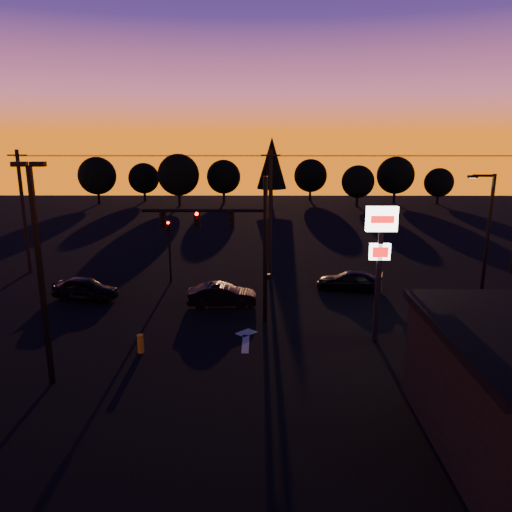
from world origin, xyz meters
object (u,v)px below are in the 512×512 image
at_px(secondary_signal, 169,242).
at_px(parking_lot_light, 39,262).
at_px(streetlight, 486,238).
at_px(car_mid, 222,295).
at_px(car_right, 349,281).
at_px(pylon_sign, 380,245).
at_px(suv_parked, 453,357).
at_px(bollard, 141,344).
at_px(car_left, 85,289).
at_px(traffic_signal_mast, 235,234).

distance_m(secondary_signal, parking_lot_light, 14.90).
bearing_deg(streetlight, car_mid, 175.83).
xyz_separation_m(secondary_signal, car_right, (12.15, -1.73, -2.24)).
height_order(pylon_sign, car_mid, pylon_sign).
bearing_deg(suv_parked, car_right, 101.46).
xyz_separation_m(parking_lot_light, streetlight, (21.41, 8.50, -0.85)).
xyz_separation_m(bollard, car_left, (-5.24, 7.75, 0.25)).
relative_size(bollard, car_mid, 0.22).
bearing_deg(parking_lot_light, streetlight, 21.65).
relative_size(traffic_signal_mast, streetlight, 1.07).
bearing_deg(car_mid, pylon_sign, -125.03).
distance_m(traffic_signal_mast, secondary_signal, 9.19).
distance_m(bollard, suv_parked, 14.22).
bearing_deg(car_mid, traffic_signal_mast, -162.39).
xyz_separation_m(traffic_signal_mast, car_mid, (-0.96, 2.60, -4.26)).
bearing_deg(streetlight, traffic_signal_mast, -173.86).
distance_m(secondary_signal, car_mid, 6.65).
relative_size(streetlight, bollard, 8.86).
relative_size(secondary_signal, streetlight, 0.54).
xyz_separation_m(pylon_sign, suv_parked, (2.62, -3.45, -4.19)).
bearing_deg(parking_lot_light, car_left, 101.61).
height_order(bollard, car_left, car_left).
bearing_deg(parking_lot_light, traffic_signal_mast, 43.37).
distance_m(secondary_signal, car_right, 12.47).
bearing_deg(traffic_signal_mast, pylon_sign, -19.36).
bearing_deg(streetlight, car_right, 147.81).
bearing_deg(secondary_signal, pylon_sign, -39.77).
xyz_separation_m(car_mid, suv_parked, (10.68, -8.55, 0.05)).
xyz_separation_m(traffic_signal_mast, car_left, (-9.61, 3.76, -4.24)).
relative_size(bollard, suv_parked, 0.17).
distance_m(traffic_signal_mast, pylon_sign, 7.52).
bearing_deg(car_left, car_mid, -83.76).
relative_size(car_left, car_mid, 0.99).
relative_size(traffic_signal_mast, suv_parked, 1.64).
relative_size(bollard, car_right, 0.21).
height_order(bollard, car_right, car_right).
distance_m(pylon_sign, car_right, 9.31).
bearing_deg(car_right, secondary_signal, -84.41).
xyz_separation_m(pylon_sign, car_right, (0.15, 8.26, -4.29)).
relative_size(bollard, car_left, 0.22).
bearing_deg(parking_lot_light, car_right, 41.06).
bearing_deg(car_left, parking_lot_light, -154.50).
height_order(secondary_signal, car_left, secondary_signal).
bearing_deg(streetlight, secondary_signal, 162.44).
distance_m(bollard, car_right, 15.17).
relative_size(streetlight, suv_parked, 1.53).
bearing_deg(suv_parked, streetlight, 59.61).
xyz_separation_m(car_left, car_mid, (8.65, -1.16, -0.02)).
height_order(pylon_sign, car_left, pylon_sign).
bearing_deg(secondary_signal, suv_parked, -42.60).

